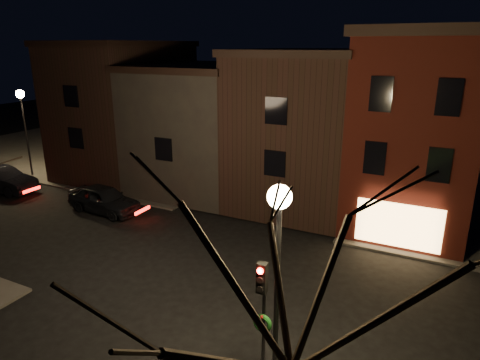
{
  "coord_description": "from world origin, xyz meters",
  "views": [
    {
      "loc": [
        9.64,
        -15.02,
        9.77
      ],
      "look_at": [
        0.41,
        3.49,
        3.2
      ],
      "focal_mm": 32.0,
      "sensor_mm": 36.0,
      "label": 1
    }
  ],
  "objects_px": {
    "parked_car_b": "(1,180)",
    "street_lamp_far": "(22,109)",
    "street_lamp_near": "(278,239)",
    "bare_tree_right": "(296,259)",
    "parked_car_a": "(104,199)",
    "traffic_signal": "(263,306)"
  },
  "relations": [
    {
      "from": "traffic_signal",
      "to": "street_lamp_far",
      "type": "bearing_deg",
      "value": 154.55
    },
    {
      "from": "street_lamp_near",
      "to": "street_lamp_far",
      "type": "bearing_deg",
      "value": 154.17
    },
    {
      "from": "parked_car_b",
      "to": "traffic_signal",
      "type": "bearing_deg",
      "value": -114.81
    },
    {
      "from": "street_lamp_far",
      "to": "parked_car_b",
      "type": "height_order",
      "value": "street_lamp_far"
    },
    {
      "from": "parked_car_a",
      "to": "street_lamp_near",
      "type": "bearing_deg",
      "value": -117.7
    },
    {
      "from": "street_lamp_far",
      "to": "parked_car_a",
      "type": "height_order",
      "value": "street_lamp_far"
    },
    {
      "from": "street_lamp_near",
      "to": "parked_car_b",
      "type": "relative_size",
      "value": 1.24
    },
    {
      "from": "traffic_signal",
      "to": "parked_car_b",
      "type": "relative_size",
      "value": 0.78
    },
    {
      "from": "bare_tree_right",
      "to": "parked_car_a",
      "type": "relative_size",
      "value": 1.76
    },
    {
      "from": "parked_car_b",
      "to": "bare_tree_right",
      "type": "bearing_deg",
      "value": -119.36
    },
    {
      "from": "traffic_signal",
      "to": "street_lamp_near",
      "type": "bearing_deg",
      "value": -39.37
    },
    {
      "from": "parked_car_b",
      "to": "street_lamp_far",
      "type": "bearing_deg",
      "value": 16.23
    },
    {
      "from": "parked_car_a",
      "to": "parked_car_b",
      "type": "bearing_deg",
      "value": 95.92
    },
    {
      "from": "parked_car_a",
      "to": "parked_car_b",
      "type": "height_order",
      "value": "parked_car_b"
    },
    {
      "from": "parked_car_a",
      "to": "bare_tree_right",
      "type": "bearing_deg",
      "value": -121.9
    },
    {
      "from": "street_lamp_near",
      "to": "traffic_signal",
      "type": "height_order",
      "value": "street_lamp_near"
    },
    {
      "from": "traffic_signal",
      "to": "parked_car_a",
      "type": "distance_m",
      "value": 16.7
    },
    {
      "from": "traffic_signal",
      "to": "parked_car_b",
      "type": "height_order",
      "value": "traffic_signal"
    },
    {
      "from": "parked_car_a",
      "to": "parked_car_b",
      "type": "distance_m",
      "value": 9.05
    },
    {
      "from": "traffic_signal",
      "to": "parked_car_a",
      "type": "height_order",
      "value": "traffic_signal"
    },
    {
      "from": "street_lamp_near",
      "to": "street_lamp_far",
      "type": "relative_size",
      "value": 1.0
    },
    {
      "from": "bare_tree_right",
      "to": "parked_car_b",
      "type": "bearing_deg",
      "value": 155.91
    }
  ]
}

